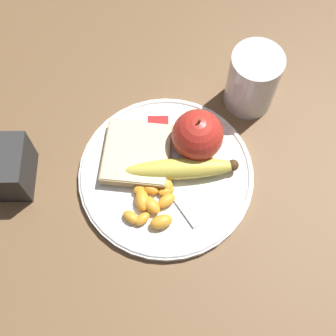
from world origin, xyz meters
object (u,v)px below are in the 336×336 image
(banana, at_px, (183,168))
(fork, at_px, (161,174))
(apple, at_px, (200,135))
(bread_slice, at_px, (139,154))
(jam_packet, at_px, (160,130))
(juice_glass, at_px, (254,82))
(condiment_caddy, at_px, (4,167))
(plate, at_px, (168,174))

(banana, relative_size, fork, 1.16)
(apple, bearing_deg, fork, -51.91)
(bread_slice, height_order, fork, bread_slice)
(bread_slice, xyz_separation_m, jam_packet, (-0.04, 0.03, -0.00))
(fork, bearing_deg, banana, -118.40)
(apple, relative_size, fork, 0.57)
(bread_slice, bearing_deg, juice_glass, 121.46)
(juice_glass, height_order, apple, juice_glass)
(apple, relative_size, condiment_caddy, 1.09)
(apple, bearing_deg, plate, -47.15)
(bread_slice, distance_m, condiment_caddy, 0.20)
(bread_slice, xyz_separation_m, fork, (0.03, 0.03, -0.01))
(plate, bearing_deg, apple, 132.85)
(plate, distance_m, bread_slice, 0.05)
(fork, bearing_deg, bread_slice, 16.15)
(jam_packet, xyz_separation_m, condiment_caddy, (0.07, -0.23, 0.02))
(jam_packet, relative_size, condiment_caddy, 0.50)
(fork, bearing_deg, apple, -84.88)
(jam_packet, bearing_deg, fork, 1.00)
(plate, relative_size, juice_glass, 2.46)
(banana, height_order, fork, banana)
(juice_glass, xyz_separation_m, jam_packet, (0.07, -0.15, -0.03))
(apple, bearing_deg, condiment_caddy, -81.44)
(plate, xyz_separation_m, fork, (0.00, -0.01, 0.01))
(plate, relative_size, jam_packet, 6.73)
(banana, relative_size, jam_packet, 4.43)
(apple, xyz_separation_m, banana, (0.04, -0.03, -0.02))
(banana, height_order, bread_slice, banana)
(apple, distance_m, bread_slice, 0.10)
(juice_glass, distance_m, banana, 0.18)
(bread_slice, bearing_deg, apple, 100.16)
(jam_packet, bearing_deg, condiment_caddy, -73.47)
(banana, bearing_deg, fork, -85.43)
(bread_slice, distance_m, jam_packet, 0.05)
(apple, relative_size, banana, 0.49)
(bread_slice, relative_size, condiment_caddy, 1.45)
(juice_glass, height_order, fork, juice_glass)
(fork, bearing_deg, jam_packet, -31.97)
(banana, relative_size, condiment_caddy, 2.21)
(juice_glass, relative_size, jam_packet, 2.73)
(banana, bearing_deg, bread_slice, -111.63)
(condiment_caddy, bearing_deg, juice_glass, 110.03)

